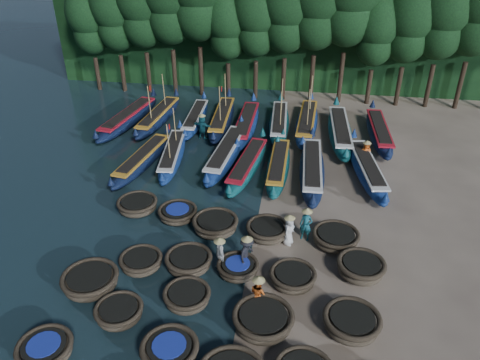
# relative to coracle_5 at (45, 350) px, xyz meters

# --- Properties ---
(ground) EXTENTS (120.00, 120.00, 0.00)m
(ground) POSITION_rel_coracle_5_xyz_m (6.57, 7.19, -0.42)
(ground) COLOR gray
(ground) RESTS_ON ground
(foliage_wall) EXTENTS (40.00, 3.00, 10.00)m
(foliage_wall) POSITION_rel_coracle_5_xyz_m (6.57, 30.69, 4.58)
(foliage_wall) COLOR black
(foliage_wall) RESTS_ON ground
(coracle_5) EXTENTS (2.05, 2.05, 0.73)m
(coracle_5) POSITION_rel_coracle_5_xyz_m (0.00, 0.00, 0.00)
(coracle_5) COLOR #4D4130
(coracle_5) RESTS_ON ground
(coracle_6) EXTENTS (2.13, 2.13, 0.85)m
(coracle_6) POSITION_rel_coracle_5_xyz_m (4.46, 0.53, 0.07)
(coracle_6) COLOR #4D4130
(coracle_6) RESTS_ON ground
(coracle_10) EXTENTS (2.43, 2.43, 0.80)m
(coracle_10) POSITION_rel_coracle_5_xyz_m (0.14, 3.57, 0.03)
(coracle_10) COLOR #4D4130
(coracle_10) RESTS_ON ground
(coracle_11) EXTENTS (2.10, 2.10, 0.69)m
(coracle_11) POSITION_rel_coracle_5_xyz_m (1.96, 2.12, -0.03)
(coracle_11) COLOR #4D4130
(coracle_11) RESTS_ON ground
(coracle_12) EXTENTS (2.10, 2.10, 0.72)m
(coracle_12) POSITION_rel_coracle_5_xyz_m (4.40, 3.30, -0.01)
(coracle_12) COLOR #4D4130
(coracle_12) RESTS_ON ground
(coracle_13) EXTENTS (2.95, 2.95, 0.81)m
(coracle_13) POSITION_rel_coracle_5_xyz_m (7.60, 2.48, 0.04)
(coracle_13) COLOR #4D4130
(coracle_13) RESTS_ON ground
(coracle_14) EXTENTS (2.61, 2.61, 0.82)m
(coracle_14) POSITION_rel_coracle_5_xyz_m (10.94, 2.85, 0.05)
(coracle_14) COLOR #4D4130
(coracle_14) RESTS_ON ground
(coracle_15) EXTENTS (1.95, 1.95, 0.73)m
(coracle_15) POSITION_rel_coracle_5_xyz_m (1.85, 5.10, -0.01)
(coracle_15) COLOR #4D4130
(coracle_15) RESTS_ON ground
(coracle_16) EXTENTS (2.35, 2.35, 0.78)m
(coracle_16) POSITION_rel_coracle_5_xyz_m (3.96, 5.40, 0.03)
(coracle_16) COLOR #4D4130
(coracle_16) RESTS_ON ground
(coracle_17) EXTENTS (2.26, 2.26, 0.66)m
(coracle_17) POSITION_rel_coracle_5_xyz_m (6.18, 5.36, -0.04)
(coracle_17) COLOR #4D4130
(coracle_17) RESTS_ON ground
(coracle_18) EXTENTS (2.31, 2.31, 0.73)m
(coracle_18) POSITION_rel_coracle_5_xyz_m (8.60, 5.08, -0.00)
(coracle_18) COLOR #4D4130
(coracle_18) RESTS_ON ground
(coracle_19) EXTENTS (2.41, 2.41, 0.84)m
(coracle_19) POSITION_rel_coracle_5_xyz_m (11.52, 6.04, 0.06)
(coracle_19) COLOR #4D4130
(coracle_19) RESTS_ON ground
(coracle_20) EXTENTS (2.54, 2.54, 0.73)m
(coracle_20) POSITION_rel_coracle_5_xyz_m (0.17, 9.44, -0.01)
(coracle_20) COLOR #4D4130
(coracle_20) RESTS_ON ground
(coracle_21) EXTENTS (2.28, 2.28, 0.67)m
(coracle_21) POSITION_rel_coracle_5_xyz_m (2.47, 9.07, -0.04)
(coracle_21) COLOR #4D4130
(coracle_21) RESTS_ON ground
(coracle_22) EXTENTS (2.44, 2.44, 0.81)m
(coracle_22) POSITION_rel_coracle_5_xyz_m (4.61, 8.27, 0.04)
(coracle_22) COLOR #4D4130
(coracle_22) RESTS_ON ground
(coracle_23) EXTENTS (2.23, 2.23, 0.77)m
(coracle_23) POSITION_rel_coracle_5_xyz_m (7.21, 8.20, 0.02)
(coracle_23) COLOR #4D4130
(coracle_23) RESTS_ON ground
(coracle_24) EXTENTS (2.63, 2.63, 0.75)m
(coracle_24) POSITION_rel_coracle_5_xyz_m (10.49, 8.12, 0.00)
(coracle_24) COLOR #4D4130
(coracle_24) RESTS_ON ground
(long_boat_2) EXTENTS (2.53, 7.57, 1.35)m
(long_boat_2) POSITION_rel_coracle_5_xyz_m (-1.13, 14.26, 0.09)
(long_boat_2) COLOR #0E2036
(long_boat_2) RESTS_ON ground
(long_boat_3) EXTENTS (2.16, 7.52, 3.21)m
(long_boat_3) POSITION_rel_coracle_5_xyz_m (0.51, 15.17, 0.09)
(long_boat_3) COLOR navy
(long_boat_3) RESTS_ON ground
(long_boat_4) EXTENTS (2.30, 8.52, 1.51)m
(long_boat_4) POSITION_rel_coracle_5_xyz_m (3.86, 15.71, 0.15)
(long_boat_4) COLOR navy
(long_boat_4) RESTS_ON ground
(long_boat_5) EXTENTS (2.44, 7.73, 1.37)m
(long_boat_5) POSITION_rel_coracle_5_xyz_m (5.39, 14.51, 0.10)
(long_boat_5) COLOR #0E5253
(long_boat_5) RESTS_ON ground
(long_boat_6) EXTENTS (1.38, 7.60, 1.34)m
(long_boat_6) POSITION_rel_coracle_5_xyz_m (7.25, 14.66, 0.09)
(long_boat_6) COLOR #0E5253
(long_boat_6) RESTS_ON ground
(long_boat_7) EXTENTS (1.65, 8.51, 1.50)m
(long_boat_7) POSITION_rel_coracle_5_xyz_m (9.26, 14.43, 0.15)
(long_boat_7) COLOR #0E2036
(long_boat_7) RESTS_ON ground
(long_boat_8) EXTENTS (2.60, 8.05, 1.43)m
(long_boat_8) POSITION_rel_coracle_5_xyz_m (12.51, 14.96, 0.12)
(long_boat_8) COLOR navy
(long_boat_8) RESTS_ON ground
(long_boat_9) EXTENTS (2.92, 8.57, 1.53)m
(long_boat_9) POSITION_rel_coracle_5_xyz_m (-4.19, 20.10, 0.16)
(long_boat_9) COLOR #0E2036
(long_boat_9) RESTS_ON ground
(long_boat_10) EXTENTS (2.15, 8.11, 3.46)m
(long_boat_10) POSITION_rel_coracle_5_xyz_m (-2.12, 20.79, 0.13)
(long_boat_10) COLOR #0E2036
(long_boat_10) RESTS_ON ground
(long_boat_11) EXTENTS (1.51, 7.41, 1.30)m
(long_boat_11) POSITION_rel_coracle_5_xyz_m (0.64, 21.04, 0.08)
(long_boat_11) COLOR navy
(long_boat_11) RESTS_ON ground
(long_boat_12) EXTENTS (1.76, 8.40, 3.57)m
(long_boat_12) POSITION_rel_coracle_5_xyz_m (2.62, 21.11, 0.15)
(long_boat_12) COLOR #0E2036
(long_boat_12) RESTS_ON ground
(long_boat_13) EXTENTS (1.57, 8.51, 1.50)m
(long_boat_13) POSITION_rel_coracle_5_xyz_m (4.51, 20.33, 0.15)
(long_boat_13) COLOR navy
(long_boat_13) RESTS_ON ground
(long_boat_14) EXTENTS (1.76, 8.12, 3.45)m
(long_boat_14) POSITION_rel_coracle_5_xyz_m (6.83, 21.01, 0.13)
(long_boat_14) COLOR #0E5253
(long_boat_14) RESTS_ON ground
(long_boat_15) EXTENTS (1.92, 8.63, 3.67)m
(long_boat_15) POSITION_rel_coracle_5_xyz_m (8.80, 21.25, 0.16)
(long_boat_15) COLOR navy
(long_boat_15) RESTS_ON ground
(long_boat_16) EXTENTS (1.92, 8.97, 1.58)m
(long_boat_16) POSITION_rel_coracle_5_xyz_m (11.10, 20.02, 0.18)
(long_boat_16) COLOR #0E5253
(long_boat_16) RESTS_ON ground
(long_boat_17) EXTENTS (1.72, 8.21, 1.45)m
(long_boat_17) POSITION_rel_coracle_5_xyz_m (13.78, 20.39, 0.13)
(long_boat_17) COLOR #0E2036
(long_boat_17) RESTS_ON ground
(fisherman_0) EXTENTS (0.72, 0.88, 1.76)m
(fisherman_0) POSITION_rel_coracle_5_xyz_m (8.25, 7.90, 0.43)
(fisherman_0) COLOR silver
(fisherman_0) RESTS_ON ground
(fisherman_1) EXTENTS (0.71, 0.57, 1.90)m
(fisherman_1) POSITION_rel_coracle_5_xyz_m (9.05, 8.36, 0.53)
(fisherman_1) COLOR #175764
(fisherman_1) RESTS_ON ground
(fisherman_2) EXTENTS (0.90, 0.92, 1.69)m
(fisherman_2) POSITION_rel_coracle_5_xyz_m (7.27, 3.61, 0.39)
(fisherman_2) COLOR #C6541A
(fisherman_2) RESTS_ON ground
(fisherman_3) EXTENTS (0.89, 1.21, 1.87)m
(fisherman_3) POSITION_rel_coracle_5_xyz_m (6.51, 5.88, 0.46)
(fisherman_3) COLOR black
(fisherman_3) RESTS_ON ground
(fisherman_4) EXTENTS (0.75, 1.00, 1.77)m
(fisherman_4) POSITION_rel_coracle_5_xyz_m (5.32, 5.69, 0.44)
(fisherman_4) COLOR silver
(fisherman_4) RESTS_ON ground
(fisherman_5) EXTENTS (1.71, 1.05, 1.96)m
(fisherman_5) POSITION_rel_coracle_5_xyz_m (1.68, 18.76, 0.49)
(fisherman_5) COLOR #175764
(fisherman_5) RESTS_ON ground
(fisherman_6) EXTENTS (0.85, 0.66, 1.75)m
(fisherman_6) POSITION_rel_coracle_5_xyz_m (12.54, 16.57, 0.42)
(fisherman_6) COLOR #C6541A
(fisherman_6) RESTS_ON ground
(tree_0) EXTENTS (3.68, 3.68, 8.68)m
(tree_0) POSITION_rel_coracle_5_xyz_m (-9.43, 27.19, 5.55)
(tree_0) COLOR black
(tree_0) RESTS_ON ground
(tree_1) EXTENTS (4.09, 4.09, 9.65)m
(tree_1) POSITION_rel_coracle_5_xyz_m (-7.13, 27.19, 6.23)
(tree_1) COLOR black
(tree_1) RESTS_ON ground
(tree_2) EXTENTS (4.51, 4.51, 10.63)m
(tree_2) POSITION_rel_coracle_5_xyz_m (-4.83, 27.19, 6.90)
(tree_2) COLOR black
(tree_2) RESTS_ON ground
(tree_5) EXTENTS (3.68, 3.68, 8.68)m
(tree_5) POSITION_rel_coracle_5_xyz_m (2.07, 27.19, 5.55)
(tree_5) COLOR black
(tree_5) RESTS_ON ground
(tree_6) EXTENTS (4.09, 4.09, 9.65)m
(tree_6) POSITION_rel_coracle_5_xyz_m (4.37, 27.19, 6.23)
(tree_6) COLOR black
(tree_6) RESTS_ON ground
(tree_7) EXTENTS (4.51, 4.51, 10.63)m
(tree_7) POSITION_rel_coracle_5_xyz_m (6.67, 27.19, 6.90)
(tree_7) COLOR black
(tree_7) RESTS_ON ground
(tree_10) EXTENTS (3.68, 3.68, 8.68)m
(tree_10) POSITION_rel_coracle_5_xyz_m (13.57, 27.19, 5.55)
(tree_10) COLOR black
(tree_10) RESTS_ON ground
(tree_11) EXTENTS (4.09, 4.09, 9.65)m
(tree_11) POSITION_rel_coracle_5_xyz_m (15.87, 27.19, 6.23)
(tree_11) COLOR black
(tree_11) RESTS_ON ground
(tree_12) EXTENTS (4.51, 4.51, 10.63)m
(tree_12) POSITION_rel_coracle_5_xyz_m (18.17, 27.19, 6.90)
(tree_12) COLOR black
(tree_12) RESTS_ON ground
(tree_13) EXTENTS (4.92, 4.92, 11.60)m
(tree_13) POSITION_rel_coracle_5_xyz_m (20.47, 27.19, 7.58)
(tree_13) COLOR black
(tree_13) RESTS_ON ground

